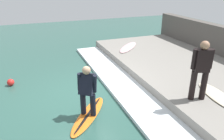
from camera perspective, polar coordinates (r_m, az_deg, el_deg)
ground_plane at (r=7.48m, az=-6.80°, el=-5.97°), size 28.00×28.00×0.00m
concrete_ledge at (r=9.17m, az=18.79°, el=-0.19°), size 4.40×9.99×0.39m
wave_foam_crest at (r=7.83m, az=2.67°, el=-3.95°), size 1.15×9.49×0.11m
surfboard_riding at (r=6.30m, az=-6.14°, el=-11.57°), size 1.62×1.89×0.07m
surfer_riding at (r=5.88m, az=-6.48°, el=-4.85°), size 0.55×0.55×1.44m
surfer_waiting_near at (r=6.37m, az=22.26°, el=0.55°), size 0.56×0.37×1.71m
surfboard_waiting_near at (r=7.12m, az=25.89°, el=-6.04°), size 0.89×1.84×0.06m
surfboard_spare at (r=11.04m, az=4.27°, el=6.01°), size 1.78×1.86×0.06m
marker_buoy at (r=8.68m, az=-24.96°, el=-2.93°), size 0.25×0.25×0.25m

